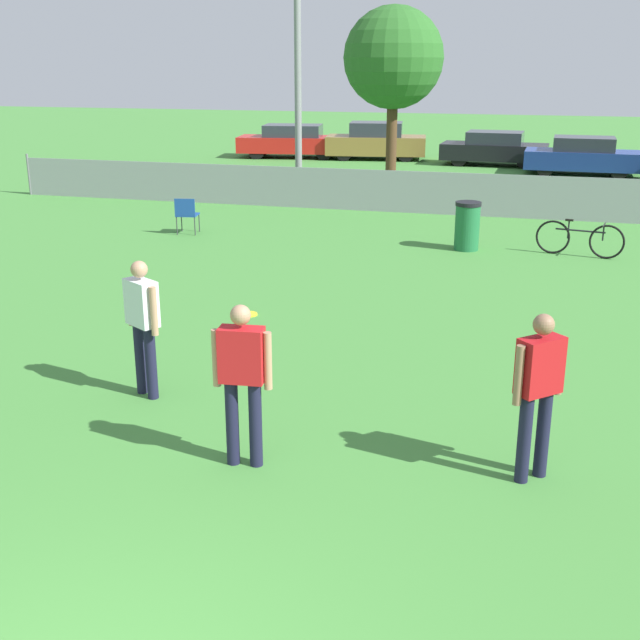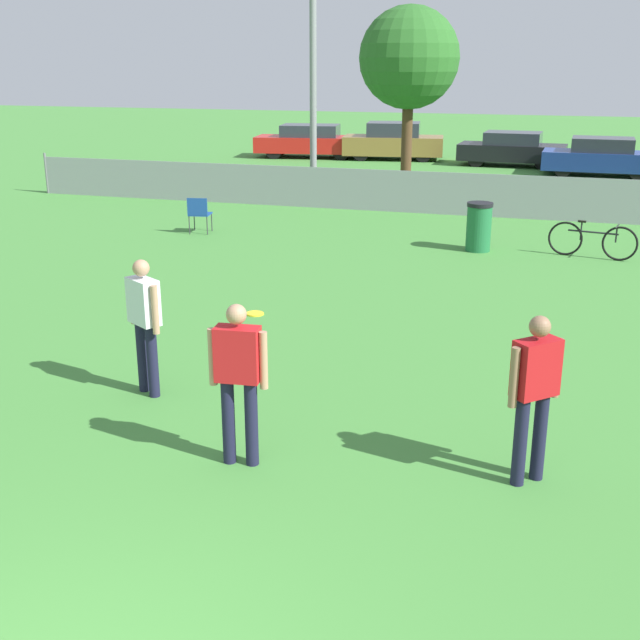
{
  "view_description": "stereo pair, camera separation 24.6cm",
  "coord_description": "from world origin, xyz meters",
  "views": [
    {
      "loc": [
        2.52,
        -3.0,
        3.86
      ],
      "look_at": [
        0.22,
        5.35,
        1.05
      ],
      "focal_mm": 45.0,
      "sensor_mm": 36.0,
      "label": 1
    },
    {
      "loc": [
        2.76,
        -2.93,
        3.86
      ],
      "look_at": [
        0.22,
        5.35,
        1.05
      ],
      "focal_mm": 45.0,
      "sensor_mm": 36.0,
      "label": 2
    }
  ],
  "objects": [
    {
      "name": "fence_backline",
      "position": [
        0.0,
        18.0,
        0.55
      ],
      "size": [
        24.72,
        0.07,
        1.21
      ],
      "color": "gray",
      "rests_on": "ground_plane"
    },
    {
      "name": "light_pole",
      "position": [
        -4.45,
        19.95,
        4.79
      ],
      "size": [
        0.9,
        0.36,
        8.08
      ],
      "color": "gray",
      "rests_on": "ground_plane"
    },
    {
      "name": "tree_near_pole",
      "position": [
        -1.94,
        21.3,
        3.91
      ],
      "size": [
        2.94,
        2.94,
        5.41
      ],
      "color": "#4C331E",
      "rests_on": "ground_plane"
    },
    {
      "name": "player_receiver_white",
      "position": [
        -1.86,
        5.07,
        0.97
      ],
      "size": [
        0.52,
        0.41,
        1.67
      ],
      "rotation": [
        0.0,
        0.0,
        -0.54
      ],
      "color": "#191933",
      "rests_on": "ground_plane"
    },
    {
      "name": "player_thrower_red",
      "position": [
        -0.12,
        3.75,
        0.97
      ],
      "size": [
        0.59,
        0.26,
        1.67
      ],
      "rotation": [
        0.0,
        0.0,
        0.11
      ],
      "color": "#191933",
      "rests_on": "ground_plane"
    },
    {
      "name": "player_defender_red",
      "position": [
        2.65,
        4.22,
        0.97
      ],
      "size": [
        0.46,
        0.46,
        1.67
      ],
      "rotation": [
        0.0,
        0.0,
        0.78
      ],
      "color": "#191933",
      "rests_on": "ground_plane"
    },
    {
      "name": "frisbee_disc",
      "position": [
        -1.8,
        8.41,
        0.01
      ],
      "size": [
        0.29,
        0.29,
        0.03
      ],
      "color": "yellow",
      "rests_on": "ground_plane"
    },
    {
      "name": "folding_chair_sideline",
      "position": [
        -5.34,
        13.91,
        0.5
      ],
      "size": [
        0.55,
        0.55,
        0.85
      ],
      "rotation": [
        0.0,
        0.0,
        3.31
      ],
      "color": "#333338",
      "rests_on": "ground_plane"
    },
    {
      "name": "bicycle_sideline",
      "position": [
        3.38,
        14.02,
        0.37
      ],
      "size": [
        1.76,
        0.48,
        0.75
      ],
      "rotation": [
        0.0,
        0.0,
        -0.18
      ],
      "color": "black",
      "rests_on": "ground_plane"
    },
    {
      "name": "trash_bin",
      "position": [
        1.08,
        14.0,
        0.52
      ],
      "size": [
        0.55,
        0.55,
        1.03
      ],
      "color": "#1E6638",
      "rests_on": "ground_plane"
    },
    {
      "name": "parked_car_red",
      "position": [
        -7.55,
        29.34,
        0.67
      ],
      "size": [
        4.68,
        2.37,
        1.33
      ],
      "rotation": [
        0.0,
        0.0,
        0.15
      ],
      "color": "black",
      "rests_on": "ground_plane"
    },
    {
      "name": "parked_car_tan",
      "position": [
        -4.11,
        29.69,
        0.71
      ],
      "size": [
        4.21,
        2.32,
        1.48
      ],
      "rotation": [
        0.0,
        0.0,
        0.15
      ],
      "color": "black",
      "rests_on": "ground_plane"
    },
    {
      "name": "parked_car_dark",
      "position": [
        0.68,
        28.93,
        0.63
      ],
      "size": [
        4.05,
        1.89,
        1.27
      ],
      "rotation": [
        0.0,
        0.0,
        -0.04
      ],
      "color": "black",
      "rests_on": "ground_plane"
    },
    {
      "name": "parked_car_blue",
      "position": [
        3.86,
        27.05,
        0.64
      ],
      "size": [
        4.0,
        1.8,
        1.31
      ],
      "rotation": [
        0.0,
        0.0,
        -0.03
      ],
      "color": "black",
      "rests_on": "ground_plane"
    }
  ]
}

